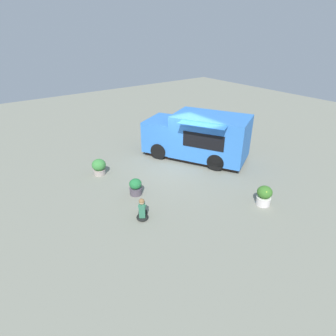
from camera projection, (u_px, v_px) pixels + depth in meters
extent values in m
plane|color=gray|center=(185.00, 169.00, 13.98)|extent=(40.00, 40.00, 0.00)
cube|color=#3376D0|center=(210.00, 136.00, 14.35)|extent=(3.72, 4.34, 2.15)
cube|color=#3376D0|center=(163.00, 134.00, 15.48)|extent=(2.65, 2.42, 1.63)
cube|color=#11222E|center=(151.00, 127.00, 15.65)|extent=(1.59, 0.87, 0.62)
cube|color=black|center=(203.00, 141.00, 13.38)|extent=(0.98, 1.82, 0.75)
cube|color=blue|center=(202.00, 125.00, 12.74)|extent=(1.58, 2.25, 0.03)
cube|color=black|center=(194.00, 155.00, 15.19)|extent=(3.95, 5.30, 0.24)
cylinder|color=black|center=(174.00, 139.00, 16.49)|extent=(0.60, 0.86, 0.86)
cylinder|color=black|center=(159.00, 151.00, 14.87)|extent=(0.60, 0.86, 0.86)
cylinder|color=black|center=(227.00, 148.00, 15.31)|extent=(0.60, 0.86, 0.86)
cylinder|color=black|center=(216.00, 162.00, 13.68)|extent=(0.60, 0.86, 0.86)
ellipsoid|color=black|center=(142.00, 217.00, 10.36)|extent=(0.66, 0.68, 0.12)
cube|color=black|center=(145.00, 214.00, 10.54)|extent=(0.29, 0.36, 0.11)
cube|color=black|center=(140.00, 214.00, 10.54)|extent=(0.29, 0.36, 0.11)
cube|color=#2F6F52|center=(142.00, 210.00, 10.22)|extent=(0.36, 0.39, 0.51)
sphere|color=#D8A683|center=(142.00, 202.00, 10.06)|extent=(0.20, 0.20, 0.20)
sphere|color=brown|center=(142.00, 201.00, 10.05)|extent=(0.21, 0.21, 0.21)
cube|color=#2F6F52|center=(145.00, 206.00, 10.32)|extent=(0.27, 0.33, 0.27)
cube|color=#2F6F52|center=(140.00, 206.00, 10.31)|extent=(0.27, 0.33, 0.27)
cylinder|color=gold|center=(142.00, 205.00, 10.50)|extent=(0.34, 0.30, 0.08)
cube|color=#C6422E|center=(142.00, 205.00, 10.49)|extent=(0.27, 0.23, 0.02)
cylinder|color=#A4968F|center=(100.00, 172.00, 13.44)|extent=(0.54, 0.54, 0.25)
torus|color=#AB928C|center=(99.00, 170.00, 13.39)|extent=(0.57, 0.57, 0.04)
ellipsoid|color=#3B833C|center=(99.00, 165.00, 13.27)|extent=(0.65, 0.65, 0.55)
sphere|color=white|center=(104.00, 162.00, 13.39)|extent=(0.06, 0.06, 0.06)
sphere|color=white|center=(103.00, 161.00, 13.22)|extent=(0.05, 0.05, 0.05)
sphere|color=white|center=(104.00, 162.00, 13.39)|extent=(0.06, 0.06, 0.06)
sphere|color=white|center=(98.00, 160.00, 13.37)|extent=(0.09, 0.09, 0.09)
cylinder|color=#4F4651|center=(136.00, 191.00, 11.82)|extent=(0.50, 0.50, 0.30)
torus|color=#4D4351|center=(136.00, 188.00, 11.76)|extent=(0.53, 0.53, 0.04)
ellipsoid|color=#227139|center=(135.00, 184.00, 11.66)|extent=(0.52, 0.52, 0.44)
sphere|color=#A845A9|center=(132.00, 185.00, 11.47)|extent=(0.07, 0.07, 0.07)
sphere|color=#AD47B0|center=(132.00, 180.00, 11.66)|extent=(0.06, 0.06, 0.06)
sphere|color=purple|center=(135.00, 185.00, 11.45)|extent=(0.06, 0.06, 0.06)
sphere|color=#9B49A4|center=(140.00, 184.00, 11.59)|extent=(0.09, 0.09, 0.09)
sphere|color=#A2449B|center=(132.00, 180.00, 11.66)|extent=(0.08, 0.08, 0.08)
sphere|color=purple|center=(138.00, 186.00, 11.50)|extent=(0.08, 0.08, 0.08)
cylinder|color=silver|center=(263.00, 201.00, 11.13)|extent=(0.54, 0.54, 0.35)
torus|color=silver|center=(264.00, 197.00, 11.06)|extent=(0.56, 0.56, 0.04)
ellipsoid|color=#386F26|center=(265.00, 192.00, 10.95)|extent=(0.59, 0.59, 0.50)
sphere|color=#DED749|center=(264.00, 191.00, 10.75)|extent=(0.06, 0.06, 0.06)
sphere|color=yellow|center=(271.00, 190.00, 10.95)|extent=(0.06, 0.06, 0.06)
sphere|color=#DBDD43|center=(266.00, 192.00, 10.71)|extent=(0.08, 0.08, 0.08)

